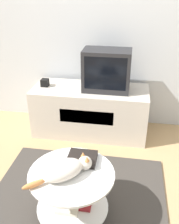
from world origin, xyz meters
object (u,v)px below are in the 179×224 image
at_px(tv, 107,70).
at_px(speaker, 45,83).
at_px(dvd_box, 82,158).
at_px(cat, 65,169).

xyz_separation_m(tv, speaker, (-0.71, -0.01, -0.18)).
xyz_separation_m(tv, dvd_box, (-0.05, -1.16, -0.31)).
relative_size(dvd_box, cat, 0.51).
distance_m(tv, dvd_box, 1.21).
bearing_deg(dvd_box, cat, -115.03).
height_order(tv, speaker, tv).
height_order(tv, cat, tv).
distance_m(speaker, cat, 1.46).
distance_m(tv, speaker, 0.74).
distance_m(tv, cat, 1.38).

